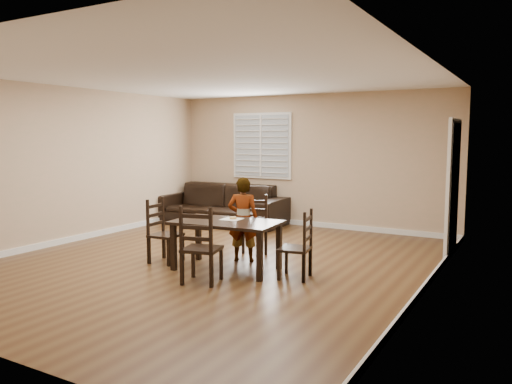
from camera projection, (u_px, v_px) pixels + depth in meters
ground at (213, 262)px, 7.33m from camera, size 7.00×7.00×0.00m
room at (221, 139)px, 7.27m from camera, size 6.04×7.04×2.72m
dining_table at (226, 227)px, 6.88m from camera, size 1.53×0.95×0.69m
chair_near at (253, 228)px, 7.75m from camera, size 0.51×0.49×0.95m
chair_far at (198, 249)px, 6.18m from camera, size 0.54×0.52×1.00m
chair_left at (159, 233)px, 7.36m from camera, size 0.43×0.45×0.94m
chair_right at (303, 248)px, 6.45m from camera, size 0.44×0.47×0.90m
child at (243, 219)px, 7.36m from camera, size 0.53×0.44×1.25m
napkin at (232, 219)px, 7.02m from camera, size 0.29×0.29×0.00m
donut at (233, 218)px, 7.01m from camera, size 0.10×0.10×0.04m
sofa at (220, 204)px, 10.67m from camera, size 2.88×1.24×0.83m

